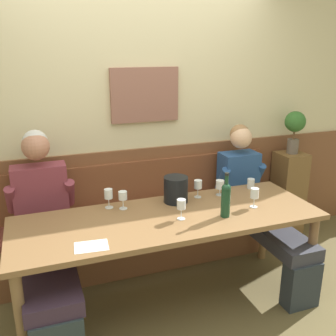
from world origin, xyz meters
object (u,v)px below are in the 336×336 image
object	(u,v)px
ice_bucket	(176,189)
wine_glass_center_front	(181,205)
potted_plant	(295,126)
person_center_left_seat	(255,200)
wine_glass_near_bucket	(198,185)
wall_bench	(145,234)
water_tumbler_right	(251,184)
wine_glass_by_bottle	(123,196)
wine_glass_right_end	(108,195)
wine_glass_mid_right	(220,185)
wine_glass_center_rear	(255,194)
person_left_seat	(45,230)
dining_table	(169,226)
wine_bottle_clear_water	(226,198)

from	to	relation	value
ice_bucket	wine_glass_center_front	distance (m)	0.33
potted_plant	person_center_left_seat	bearing A→B (deg)	-150.13
wine_glass_near_bucket	wall_bench	bearing A→B (deg)	132.75
ice_bucket	water_tumbler_right	xyz separation A→B (m)	(0.73, 0.06, -0.06)
wine_glass_near_bucket	potted_plant	xyz separation A→B (m)	(1.24, 0.41, 0.33)
ice_bucket	wine_glass_by_bottle	bearing A→B (deg)	178.93
water_tumbler_right	wine_glass_near_bucket	bearing A→B (deg)	-176.45
wine_glass_right_end	water_tumbler_right	distance (m)	1.27
wine_glass_mid_right	potted_plant	bearing A→B (deg)	22.51
ice_bucket	wine_glass_center_rear	xyz separation A→B (m)	(0.53, -0.31, 0.00)
wine_glass_center_rear	water_tumbler_right	world-z (taller)	wine_glass_center_rear
wine_glass_near_bucket	potted_plant	world-z (taller)	potted_plant
potted_plant	water_tumbler_right	bearing A→B (deg)	-151.81
potted_plant	wine_glass_near_bucket	bearing A→B (deg)	-161.50
water_tumbler_right	ice_bucket	bearing A→B (deg)	-175.41
person_left_seat	wine_glass_by_bottle	bearing A→B (deg)	-5.24
potted_plant	wine_glass_right_end	bearing A→B (deg)	-169.22
dining_table	person_left_seat	xyz separation A→B (m)	(-0.88, 0.30, -0.03)
person_left_seat	wine_glass_mid_right	xyz separation A→B (m)	(1.42, -0.05, 0.19)
dining_table	water_tumbler_right	distance (m)	0.94
wine_glass_center_front	wine_glass_mid_right	distance (m)	0.58
wine_bottle_clear_water	wine_glass_by_bottle	world-z (taller)	wine_bottle_clear_water
potted_plant	wall_bench	bearing A→B (deg)	-178.76
person_left_seat	potted_plant	bearing A→B (deg)	8.74
person_left_seat	potted_plant	size ratio (longest dim) A/B	3.09
person_left_seat	wine_glass_center_rear	bearing A→B (deg)	-13.47
wine_glass_near_bucket	water_tumbler_right	xyz separation A→B (m)	(0.53, 0.03, -0.06)
wine_glass_right_end	water_tumbler_right	size ratio (longest dim) A/B	1.76
wine_bottle_clear_water	wine_glass_center_front	size ratio (longest dim) A/B	2.22
wine_glass_center_rear	dining_table	bearing A→B (deg)	173.90
wine_glass_near_bucket	wine_glass_center_front	world-z (taller)	wine_glass_center_front
wine_glass_center_rear	person_left_seat	bearing A→B (deg)	166.53
wall_bench	wine_glass_near_bucket	xyz separation A→B (m)	(0.35, -0.38, 0.58)
ice_bucket	wine_glass_center_front	size ratio (longest dim) A/B	1.38
person_left_seat	wine_glass_mid_right	bearing A→B (deg)	-2.22
wine_glass_mid_right	person_left_seat	bearing A→B (deg)	177.78
wine_glass_by_bottle	person_left_seat	bearing A→B (deg)	174.76
person_left_seat	wine_bottle_clear_water	size ratio (longest dim) A/B	3.94
ice_bucket	wine_glass_right_end	xyz separation A→B (m)	(-0.53, 0.06, 0.00)
person_left_seat	wine_glass_center_front	distance (m)	1.04
person_center_left_seat	ice_bucket	xyz separation A→B (m)	(-0.80, -0.07, 0.23)
dining_table	wine_glass_by_bottle	world-z (taller)	wine_glass_by_bottle
wine_glass_right_end	wine_glass_by_bottle	distance (m)	0.11
ice_bucket	potted_plant	world-z (taller)	potted_plant
wall_bench	person_center_left_seat	xyz separation A→B (m)	(0.95, -0.34, 0.34)
wine_glass_center_rear	wine_glass_mid_right	xyz separation A→B (m)	(-0.13, 0.32, -0.02)
wine_glass_right_end	potted_plant	size ratio (longest dim) A/B	0.36
person_center_left_seat	ice_bucket	bearing A→B (deg)	-174.99
person_center_left_seat	water_tumbler_right	xyz separation A→B (m)	(-0.07, -0.01, 0.17)
person_left_seat	wine_glass_near_bucket	bearing A→B (deg)	-1.67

